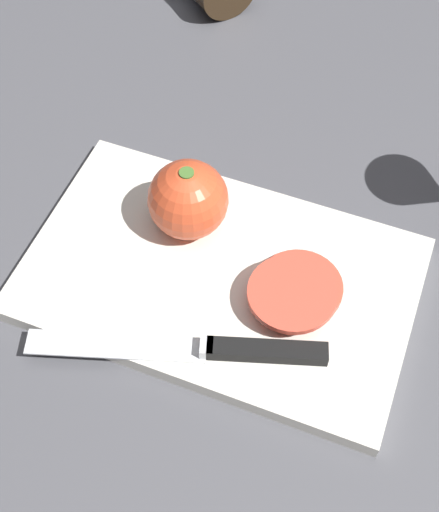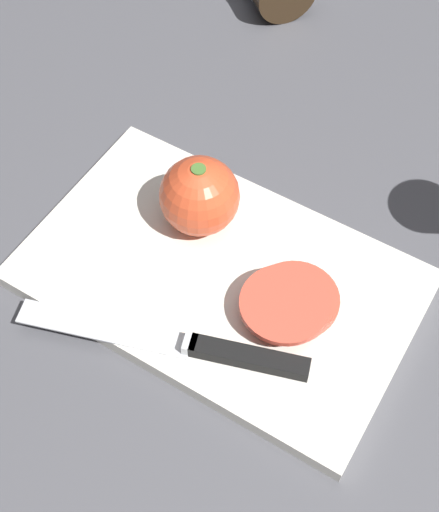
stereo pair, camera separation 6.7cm
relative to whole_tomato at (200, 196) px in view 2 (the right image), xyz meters
name	(u,v)px [view 2 (the right image)]	position (x,y,z in m)	size (l,w,h in m)	color
ground_plane	(249,307)	(-0.09, 0.05, -0.06)	(3.00, 3.00, 0.00)	#4C4C51
cutting_board	(220,278)	(-0.05, 0.04, -0.05)	(0.38, 0.23, 0.02)	silver
whole_tomato	(200,196)	(0.00, 0.00, 0.00)	(0.08, 0.08, 0.08)	#DB4C28
knife	(213,350)	(-0.09, 0.12, -0.03)	(0.27, 0.10, 0.01)	silver
tomato_slice_stack_near	(290,302)	(-0.13, 0.04, -0.03)	(0.09, 0.11, 0.03)	#DB4C38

